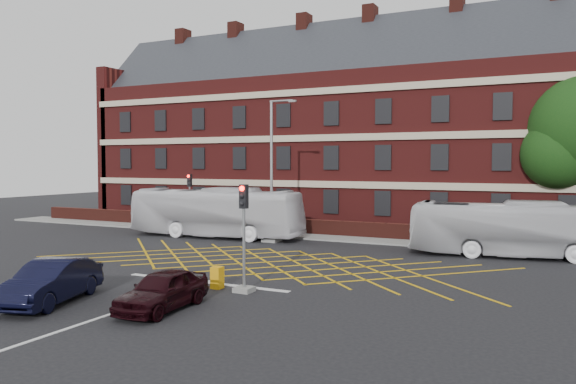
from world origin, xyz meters
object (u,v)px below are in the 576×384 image
at_px(bus_left, 216,212).
at_px(direction_signs, 173,212).
at_px(car_maroon, 162,290).
at_px(utility_cabinet, 217,278).
at_px(car_navy, 51,282).
at_px(street_lamp, 272,193).
at_px(traffic_light_near, 244,248).
at_px(bus_right, 513,229).
at_px(traffic_light_far, 190,207).

bearing_deg(bus_left, direction_signs, 67.01).
relative_size(bus_left, car_maroon, 3.00).
bearing_deg(utility_cabinet, car_maroon, -88.15).
xyz_separation_m(bus_left, utility_cabinet, (8.82, -13.24, -1.27)).
xyz_separation_m(car_navy, street_lamp, (-0.11, 17.61, 2.37)).
distance_m(car_maroon, traffic_light_near, 3.90).
xyz_separation_m(bus_right, car_navy, (-14.35, -18.15, -0.74)).
bearing_deg(street_lamp, utility_cabinet, -71.79).
relative_size(car_maroon, direction_signs, 1.86).
relative_size(traffic_light_far, utility_cabinet, 4.79).
height_order(traffic_light_far, utility_cabinet, traffic_light_far).
bearing_deg(street_lamp, traffic_light_near, -66.85).
xyz_separation_m(traffic_light_far, direction_signs, (-1.29, -0.41, -0.39)).
distance_m(car_navy, utility_cabinet, 6.25).
bearing_deg(traffic_light_far, bus_left, -30.40).
bearing_deg(utility_cabinet, traffic_light_near, -2.48).
bearing_deg(bus_right, bus_left, 82.75).
height_order(bus_left, traffic_light_far, traffic_light_far).
xyz_separation_m(car_navy, utility_cabinet, (4.15, 4.67, -0.34)).
bearing_deg(car_maroon, street_lamp, 101.21).
distance_m(bus_right, traffic_light_near, 16.21).
distance_m(traffic_light_far, utility_cabinet, 20.01).
bearing_deg(bus_right, street_lamp, 84.17).
bearing_deg(car_maroon, utility_cabinet, 88.27).
bearing_deg(bus_left, utility_cabinet, -149.67).
distance_m(car_maroon, direction_signs, 23.37).
height_order(car_maroon, traffic_light_far, traffic_light_far).
distance_m(bus_left, traffic_light_near, 16.71).
bearing_deg(traffic_light_far, bus_right, -4.97).
relative_size(bus_left, traffic_light_far, 2.88).
bearing_deg(bus_left, car_navy, -168.70).
distance_m(car_navy, traffic_light_near, 7.20).
distance_m(bus_left, direction_signs, 5.41).
bearing_deg(bus_left, bus_right, -92.61).
xyz_separation_m(bus_left, car_navy, (4.68, -17.91, -0.93)).
height_order(street_lamp, utility_cabinet, street_lamp).
xyz_separation_m(car_navy, traffic_light_far, (-8.48, 20.14, 0.98)).
height_order(direction_signs, utility_cabinet, direction_signs).
distance_m(bus_right, street_lamp, 14.56).
distance_m(traffic_light_near, utility_cabinet, 1.85).
bearing_deg(traffic_light_far, utility_cabinet, -50.79).
bearing_deg(traffic_light_far, car_maroon, -56.28).
bearing_deg(traffic_light_near, car_navy, -139.75).
xyz_separation_m(car_maroon, direction_signs, (-14.03, 18.68, 0.68)).
bearing_deg(bus_left, traffic_light_near, -146.06).
bearing_deg(car_maroon, bus_left, 114.35).
bearing_deg(direction_signs, car_maroon, -53.09).
bearing_deg(traffic_light_near, car_maroon, -108.35).
xyz_separation_m(traffic_light_near, direction_signs, (-15.21, 15.12, -0.39)).
relative_size(bus_left, street_lamp, 1.35).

